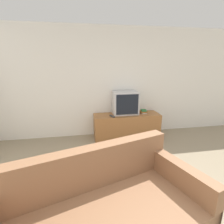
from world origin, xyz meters
The scene contains 6 objects.
wall_back centered at (0.00, 3.03, 1.30)m, with size 9.00×0.06×2.60m.
tv_stand centered at (0.15, 2.73, 0.29)m, with size 1.59×0.50×0.58m.
television centered at (0.12, 2.79, 0.85)m, with size 0.60×0.39×0.55m.
couch centered at (-0.76, 0.15, 0.30)m, with size 2.19×1.54×0.91m.
book_stack centered at (0.58, 2.75, 0.62)m, with size 0.17×0.21×0.09m.
remote_on_stand centered at (-0.23, 2.60, 0.59)m, with size 0.10×0.19×0.02m.
Camera 1 is at (-0.92, -1.19, 1.77)m, focal length 28.00 mm.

